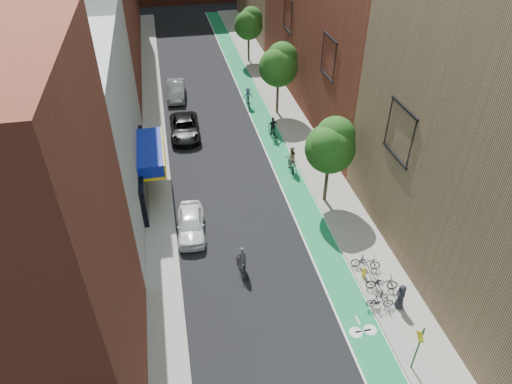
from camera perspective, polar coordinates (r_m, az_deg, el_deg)
ground at (r=24.95m, az=3.48°, el=-16.69°), size 160.00×160.00×0.00m
bike_lane at (r=45.74m, az=0.03°, el=10.71°), size 2.00×68.00×0.01m
sidewalk_left at (r=44.94m, az=-12.72°, el=9.38°), size 2.00×68.00×0.15m
sidewalk_right at (r=46.24m, az=3.12°, el=11.05°), size 3.00×68.00×0.15m
building_left_near_red at (r=19.02m, az=-28.92°, el=-8.07°), size 8.00×10.00×16.00m
building_left_white at (r=32.20m, az=-22.47°, el=7.99°), size 8.00×20.00×12.00m
tree_near at (r=30.44m, az=9.35°, el=5.86°), size 3.40×3.36×6.42m
tree_mid at (r=42.38m, az=2.87°, el=15.70°), size 3.55×3.53×6.74m
tree_far at (r=55.46m, az=-0.92°, el=20.38°), size 3.30×3.25×6.21m
sign_pole at (r=23.28m, az=19.60°, el=-17.69°), size 0.13×0.71×3.00m
parked_car_white at (r=29.88m, az=-8.13°, el=-3.94°), size 2.04×4.40×1.46m
parked_car_black at (r=40.68m, az=-8.91°, el=7.93°), size 2.64×5.47×1.50m
parked_car_silver at (r=47.84m, az=-9.98°, el=12.41°), size 2.06×4.97×1.60m
cyclist_lead at (r=27.06m, az=-1.73°, el=-9.07°), size 0.98×1.81×1.90m
cyclist_lane_near at (r=35.47m, az=4.43°, el=3.90°), size 0.84×1.79×2.08m
cyclist_lane_mid at (r=39.84m, az=2.14°, el=7.66°), size 1.00×1.88×1.96m
cyclist_lane_far at (r=45.36m, az=-1.01°, el=11.62°), size 1.02×1.81×1.91m
parked_bike_near at (r=28.00m, az=13.53°, el=-8.49°), size 1.82×1.19×0.90m
parked_bike_mid at (r=26.13m, az=15.24°, el=-13.03°), size 1.56×0.71×0.90m
parked_bike_far at (r=27.04m, az=15.46°, el=-10.86°), size 1.90×1.04×0.94m
pedestrian at (r=26.21m, az=17.64°, el=-12.34°), size 0.62×0.83×1.55m
fire_hydrant at (r=27.53m, az=13.36°, el=-9.68°), size 0.24×0.24×0.69m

